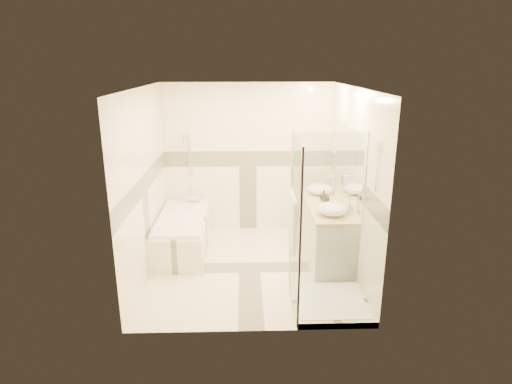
{
  "coord_description": "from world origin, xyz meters",
  "views": [
    {
      "loc": [
        -0.07,
        -5.51,
        2.82
      ],
      "look_at": [
        0.1,
        0.25,
        1.05
      ],
      "focal_mm": 30.0,
      "sensor_mm": 36.0,
      "label": 1
    }
  ],
  "objects_px": {
    "vanity": "(325,231)",
    "vessel_sink_near": "(320,189)",
    "vessel_sink_far": "(332,209)",
    "amenity_bottle_a": "(326,199)",
    "shower_enclosure": "(321,266)",
    "bathtub": "(183,231)",
    "amenity_bottle_b": "(324,195)"
  },
  "relations": [
    {
      "from": "bathtub",
      "to": "shower_enclosure",
      "type": "xyz_separation_m",
      "value": [
        1.86,
        -1.62,
        0.2
      ]
    },
    {
      "from": "bathtub",
      "to": "vessel_sink_near",
      "type": "height_order",
      "value": "vessel_sink_near"
    },
    {
      "from": "vanity",
      "to": "amenity_bottle_a",
      "type": "relative_size",
      "value": 10.14
    },
    {
      "from": "shower_enclosure",
      "to": "vessel_sink_near",
      "type": "bearing_deg",
      "value": 81.13
    },
    {
      "from": "bathtub",
      "to": "vanity",
      "type": "xyz_separation_m",
      "value": [
        2.15,
        -0.35,
        0.12
      ]
    },
    {
      "from": "bathtub",
      "to": "vessel_sink_far",
      "type": "relative_size",
      "value": 4.14
    },
    {
      "from": "bathtub",
      "to": "amenity_bottle_b",
      "type": "relative_size",
      "value": 10.93
    },
    {
      "from": "vanity",
      "to": "vessel_sink_far",
      "type": "height_order",
      "value": "vessel_sink_far"
    },
    {
      "from": "bathtub",
      "to": "vanity",
      "type": "height_order",
      "value": "vanity"
    },
    {
      "from": "amenity_bottle_b",
      "to": "vanity",
      "type": "bearing_deg",
      "value": -82.79
    },
    {
      "from": "bathtub",
      "to": "vessel_sink_near",
      "type": "bearing_deg",
      "value": 3.41
    },
    {
      "from": "vanity",
      "to": "vessel_sink_far",
      "type": "distance_m",
      "value": 0.69
    },
    {
      "from": "shower_enclosure",
      "to": "amenity_bottle_a",
      "type": "xyz_separation_m",
      "value": [
        0.27,
        1.23,
        0.42
      ]
    },
    {
      "from": "vanity",
      "to": "vessel_sink_near",
      "type": "bearing_deg",
      "value": 92.4
    },
    {
      "from": "vessel_sink_far",
      "to": "amenity_bottle_a",
      "type": "xyz_separation_m",
      "value": [
        0.0,
        0.43,
        -0.0
      ]
    },
    {
      "from": "amenity_bottle_a",
      "to": "vessel_sink_near",
      "type": "bearing_deg",
      "value": 90.0
    },
    {
      "from": "vanity",
      "to": "vessel_sink_far",
      "type": "relative_size",
      "value": 3.95
    },
    {
      "from": "vessel_sink_far",
      "to": "amenity_bottle_b",
      "type": "distance_m",
      "value": 0.62
    },
    {
      "from": "vessel_sink_near",
      "to": "vessel_sink_far",
      "type": "distance_m",
      "value": 0.94
    },
    {
      "from": "amenity_bottle_a",
      "to": "amenity_bottle_b",
      "type": "bearing_deg",
      "value": 90.0
    },
    {
      "from": "vanity",
      "to": "vessel_sink_near",
      "type": "height_order",
      "value": "vessel_sink_near"
    },
    {
      "from": "vanity",
      "to": "vessel_sink_near",
      "type": "relative_size",
      "value": 4.13
    },
    {
      "from": "vessel_sink_near",
      "to": "vessel_sink_far",
      "type": "xyz_separation_m",
      "value": [
        0.0,
        -0.94,
        0.0
      ]
    },
    {
      "from": "vanity",
      "to": "amenity_bottle_a",
      "type": "bearing_deg",
      "value": -118.14
    },
    {
      "from": "vanity",
      "to": "shower_enclosure",
      "type": "bearing_deg",
      "value": -102.97
    },
    {
      "from": "vessel_sink_near",
      "to": "vessel_sink_far",
      "type": "bearing_deg",
      "value": -90.0
    },
    {
      "from": "amenity_bottle_a",
      "to": "shower_enclosure",
      "type": "bearing_deg",
      "value": -102.47
    },
    {
      "from": "bathtub",
      "to": "vessel_sink_near",
      "type": "xyz_separation_m",
      "value": [
        2.13,
        0.13,
        0.62
      ]
    },
    {
      "from": "shower_enclosure",
      "to": "vessel_sink_far",
      "type": "xyz_separation_m",
      "value": [
        0.27,
        0.81,
        0.43
      ]
    },
    {
      "from": "shower_enclosure",
      "to": "amenity_bottle_b",
      "type": "height_order",
      "value": "shower_enclosure"
    },
    {
      "from": "vanity",
      "to": "vessel_sink_far",
      "type": "xyz_separation_m",
      "value": [
        -0.02,
        -0.46,
        0.51
      ]
    },
    {
      "from": "vessel_sink_far",
      "to": "bathtub",
      "type": "bearing_deg",
      "value": 159.07
    }
  ]
}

